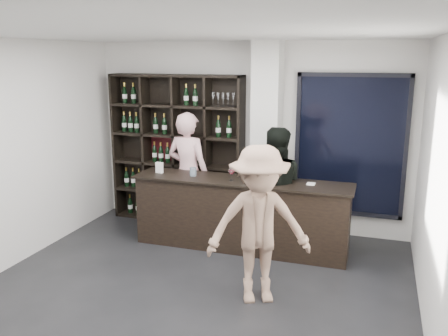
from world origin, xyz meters
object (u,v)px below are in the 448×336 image
(wine_shelf, at_px, (177,150))
(taster_pink, at_px, (188,173))
(tasting_counter, at_px, (241,214))
(taster_black, at_px, (274,190))
(customer, at_px, (259,225))

(wine_shelf, distance_m, taster_pink, 0.61)
(wine_shelf, relative_size, tasting_counter, 0.78)
(taster_black, height_order, customer, customer)
(taster_black, xyz_separation_m, customer, (0.15, -1.45, 0.01))
(taster_black, distance_m, customer, 1.46)
(wine_shelf, height_order, tasting_counter, wine_shelf)
(wine_shelf, distance_m, customer, 2.91)
(tasting_counter, xyz_separation_m, taster_pink, (-0.96, 0.40, 0.43))
(taster_pink, distance_m, taster_black, 1.44)
(taster_black, bearing_deg, taster_pink, -29.06)
(wine_shelf, bearing_deg, taster_pink, -49.04)
(taster_pink, relative_size, customer, 1.06)
(wine_shelf, relative_size, taster_pink, 1.28)
(taster_pink, height_order, customer, taster_pink)
(taster_black, bearing_deg, tasting_counter, -4.41)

